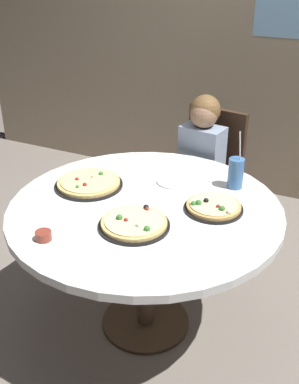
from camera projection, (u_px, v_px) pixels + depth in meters
The scene contains 11 objects.
ground_plane at pixel (146, 322), 2.61m from camera, with size 8.00×8.00×0.00m, color slate.
wall_with_window at pixel (258, 9), 3.45m from camera, with size 5.20×0.14×2.90m.
dining_table at pixel (145, 221), 2.30m from camera, with size 1.33×1.33×0.75m.
chair_wooden at pixel (208, 174), 3.08m from camera, with size 0.46×0.46×0.95m.
diner_child at pixel (194, 191), 2.97m from camera, with size 0.31×0.43×1.08m.
pizza_veggie at pixel (213, 207), 2.22m from camera, with size 0.28×0.28×0.05m.
pizza_cheese at pixel (134, 223), 2.08m from camera, with size 0.32×0.32×0.05m.
pizza_pepperoni at pixel (89, 183), 2.44m from camera, with size 0.36×0.36×0.05m.
soda_cup at pixel (236, 173), 2.40m from camera, with size 0.08×0.08×0.31m.
sauce_bowl at pixel (43, 236), 1.99m from camera, with size 0.07×0.07×0.04m, color brown.
plate_small at pixel (174, 182), 2.48m from camera, with size 0.18×0.18×0.01m, color white.
Camera 1 is at (0.87, -1.76, 1.86)m, focal length 43.75 mm.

